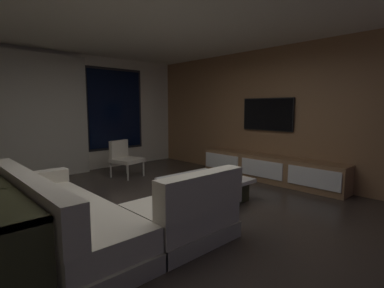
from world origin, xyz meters
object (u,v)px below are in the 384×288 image
(coffee_table, at_px, (205,189))
(mounted_tv, at_px, (268,114))
(accent_chair_near_window, at_px, (124,157))
(book_stack_on_coffee_table, at_px, (216,177))
(media_console, at_px, (269,169))
(sectional_couch, at_px, (95,217))

(coffee_table, distance_m, mounted_tv, 2.31)
(accent_chair_near_window, xyz_separation_m, mounted_tv, (2.09, -2.21, 0.92))
(coffee_table, distance_m, accent_chair_near_window, 2.38)
(coffee_table, relative_size, mounted_tv, 1.00)
(book_stack_on_coffee_table, height_order, media_console, media_console)
(book_stack_on_coffee_table, relative_size, mounted_tv, 0.24)
(coffee_table, xyz_separation_m, accent_chair_near_window, (-0.10, 2.36, 0.25))
(sectional_couch, height_order, coffee_table, sectional_couch)
(sectional_couch, xyz_separation_m, accent_chair_near_window, (1.86, 2.57, 0.14))
(mounted_tv, bearing_deg, media_console, -132.41)
(coffee_table, relative_size, accent_chair_near_window, 1.49)
(accent_chair_near_window, bearing_deg, book_stack_on_coffee_table, -87.07)
(coffee_table, height_order, accent_chair_near_window, accent_chair_near_window)
(mounted_tv, bearing_deg, accent_chair_near_window, 133.34)
(accent_chair_near_window, distance_m, media_console, 3.08)
(sectional_couch, relative_size, media_console, 0.81)
(sectional_couch, distance_m, book_stack_on_coffee_table, 1.99)
(sectional_couch, height_order, media_console, sectional_couch)
(book_stack_on_coffee_table, xyz_separation_m, media_console, (1.78, 0.14, -0.15))
(coffee_table, height_order, mounted_tv, mounted_tv)
(sectional_couch, bearing_deg, coffee_table, 5.94)
(book_stack_on_coffee_table, bearing_deg, accent_chair_near_window, 92.93)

